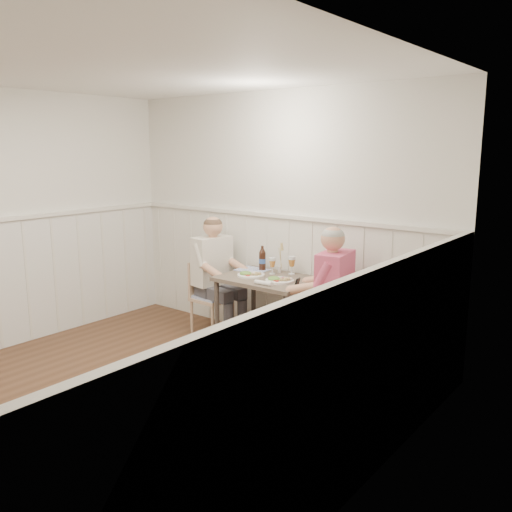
% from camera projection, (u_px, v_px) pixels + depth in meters
% --- Properties ---
extents(ground_plane, '(4.50, 4.50, 0.00)m').
position_uv_depth(ground_plane, '(109.00, 411.00, 4.23)').
color(ground_plane, '#452918').
extents(room_shell, '(4.04, 4.54, 2.60)m').
position_uv_depth(room_shell, '(98.00, 218.00, 3.93)').
color(room_shell, white).
rests_on(room_shell, ground).
extents(wainscot, '(4.00, 4.49, 1.34)m').
position_uv_depth(wainscot, '(171.00, 306.00, 4.62)').
color(wainscot, white).
rests_on(wainscot, ground).
extents(dining_table, '(0.95, 0.70, 0.75)m').
position_uv_depth(dining_table, '(268.00, 287.00, 5.41)').
color(dining_table, '#534B3F').
rests_on(dining_table, ground).
extents(chair_right, '(0.49, 0.49, 0.89)m').
position_uv_depth(chair_right, '(341.00, 320.00, 4.90)').
color(chair_right, tan).
rests_on(chair_right, ground).
extents(chair_left, '(0.38, 0.38, 0.79)m').
position_uv_depth(chair_left, '(209.00, 294.00, 6.00)').
color(chair_left, tan).
rests_on(chair_left, ground).
extents(man_in_pink, '(0.68, 0.48, 1.36)m').
position_uv_depth(man_in_pink, '(330.00, 309.00, 4.96)').
color(man_in_pink, '#3F3F47').
rests_on(man_in_pink, ground).
extents(diner_cream, '(0.66, 0.46, 1.32)m').
position_uv_depth(diner_cream, '(214.00, 284.00, 5.93)').
color(diner_cream, '#3F3F47').
rests_on(diner_cream, ground).
extents(plate_man, '(0.28, 0.28, 0.07)m').
position_uv_depth(plate_man, '(279.00, 279.00, 5.23)').
color(plate_man, white).
rests_on(plate_man, dining_table).
extents(plate_diner, '(0.28, 0.28, 0.07)m').
position_uv_depth(plate_diner, '(249.00, 274.00, 5.45)').
color(plate_diner, white).
rests_on(plate_diner, dining_table).
extents(beer_glass_a, '(0.07, 0.07, 0.19)m').
position_uv_depth(beer_glass_a, '(292.00, 262.00, 5.50)').
color(beer_glass_a, silver).
rests_on(beer_glass_a, dining_table).
extents(beer_glass_b, '(0.07, 0.07, 0.17)m').
position_uv_depth(beer_glass_b, '(272.00, 263.00, 5.52)').
color(beer_glass_b, silver).
rests_on(beer_glass_b, dining_table).
extents(beer_bottle, '(0.07, 0.07, 0.26)m').
position_uv_depth(beer_bottle, '(262.00, 259.00, 5.69)').
color(beer_bottle, black).
rests_on(beer_bottle, dining_table).
extents(rolled_napkin, '(0.19, 0.05, 0.04)m').
position_uv_depth(rolled_napkin, '(263.00, 283.00, 5.10)').
color(rolled_napkin, white).
rests_on(rolled_napkin, dining_table).
extents(grass_vase, '(0.04, 0.04, 0.33)m').
position_uv_depth(grass_vase, '(280.00, 259.00, 5.57)').
color(grass_vase, silver).
rests_on(grass_vase, dining_table).
extents(gingham_mat, '(0.34, 0.28, 0.01)m').
position_uv_depth(gingham_mat, '(253.00, 270.00, 5.72)').
color(gingham_mat, '#4C65B3').
rests_on(gingham_mat, dining_table).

